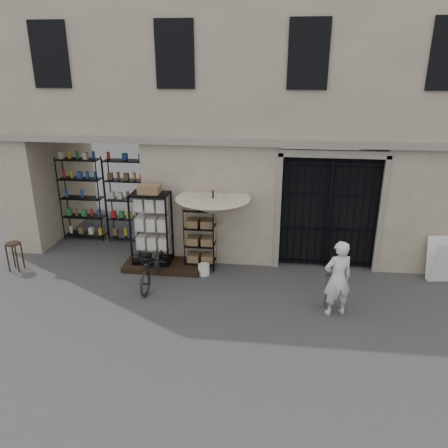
# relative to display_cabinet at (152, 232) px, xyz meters

# --- Properties ---
(ground) EXTENTS (80.00, 80.00, 0.00)m
(ground) POSITION_rel_display_cabinet_xyz_m (2.67, -1.59, -0.98)
(ground) COLOR black
(ground) RESTS_ON ground
(main_building) EXTENTS (14.00, 4.00, 9.00)m
(main_building) POSITION_rel_display_cabinet_xyz_m (2.67, 2.41, 3.52)
(main_building) COLOR tan
(main_building) RESTS_ON ground
(shop_recess) EXTENTS (3.00, 1.70, 3.00)m
(shop_recess) POSITION_rel_display_cabinet_xyz_m (-1.83, 1.21, 0.52)
(shop_recess) COLOR black
(shop_recess) RESTS_ON ground
(shop_shelving) EXTENTS (2.70, 0.50, 2.50)m
(shop_shelving) POSITION_rel_display_cabinet_xyz_m (-1.88, 1.71, 0.27)
(shop_shelving) COLOR black
(shop_shelving) RESTS_ON ground
(iron_gate) EXTENTS (2.50, 0.21, 3.00)m
(iron_gate) POSITION_rel_display_cabinet_xyz_m (4.42, 0.69, 0.52)
(iron_gate) COLOR black
(iron_gate) RESTS_ON ground
(step_platform) EXTENTS (2.00, 0.90, 0.15)m
(step_platform) POSITION_rel_display_cabinet_xyz_m (0.27, -0.04, -0.91)
(step_platform) COLOR black
(step_platform) RESTS_ON ground
(display_cabinet) EXTENTS (0.93, 0.58, 2.01)m
(display_cabinet) POSITION_rel_display_cabinet_xyz_m (0.00, 0.00, 0.00)
(display_cabinet) COLOR black
(display_cabinet) RESTS_ON step_platform
(wire_rack) EXTENTS (0.82, 0.64, 1.70)m
(wire_rack) POSITION_rel_display_cabinet_xyz_m (1.22, 0.16, -0.15)
(wire_rack) COLOR black
(wire_rack) RESTS_ON ground
(market_umbrella) EXTENTS (1.91, 1.93, 2.59)m
(market_umbrella) POSITION_rel_display_cabinet_xyz_m (1.59, -0.07, 0.88)
(market_umbrella) COLOR black
(market_umbrella) RESTS_ON ground
(white_bucket) EXTENTS (0.37, 0.37, 0.28)m
(white_bucket) POSITION_rel_display_cabinet_xyz_m (1.37, -0.28, -0.84)
(white_bucket) COLOR white
(white_bucket) RESTS_ON ground
(bicycle) EXTENTS (0.65, 0.95, 1.77)m
(bicycle) POSITION_rel_display_cabinet_xyz_m (0.26, -0.90, -0.98)
(bicycle) COLOR black
(bicycle) RESTS_ON ground
(wooden_stool) EXTENTS (0.40, 0.40, 0.75)m
(wooden_stool) POSITION_rel_display_cabinet_xyz_m (-3.46, -0.59, -0.59)
(wooden_stool) COLOR black
(wooden_stool) RESTS_ON ground
(steel_bollard) EXTENTS (0.16, 0.16, 0.77)m
(steel_bollard) POSITION_rel_display_cabinet_xyz_m (4.31, -1.48, -0.59)
(steel_bollard) COLOR slate
(steel_bollard) RESTS_ON ground
(shopkeeper) EXTENTS (1.13, 1.78, 0.40)m
(shopkeeper) POSITION_rel_display_cabinet_xyz_m (4.44, -1.74, -0.98)
(shopkeeper) COLOR silver
(shopkeeper) RESTS_ON ground
(easel_sign) EXTENTS (0.58, 0.65, 1.07)m
(easel_sign) POSITION_rel_display_cabinet_xyz_m (7.09, 0.07, -0.43)
(easel_sign) COLOR silver
(easel_sign) RESTS_ON ground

